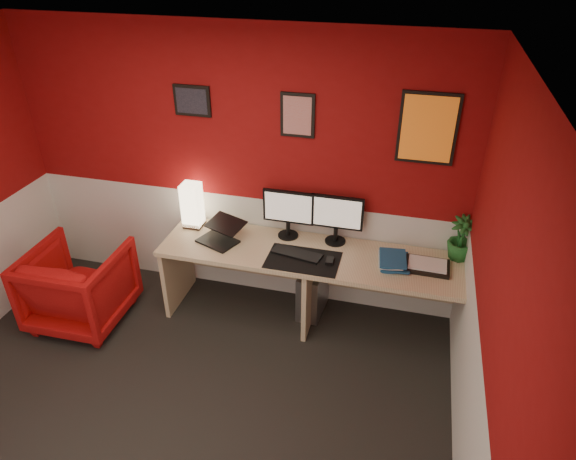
% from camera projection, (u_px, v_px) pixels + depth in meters
% --- Properties ---
extents(ground, '(4.00, 3.50, 0.01)m').
position_uv_depth(ground, '(166.00, 428.00, 3.69)').
color(ground, black).
rests_on(ground, ground).
extents(ceiling, '(4.00, 3.50, 0.01)m').
position_uv_depth(ceiling, '(100.00, 77.00, 2.40)').
color(ceiling, white).
rests_on(ceiling, ground).
extents(wall_back, '(4.00, 0.01, 2.50)m').
position_uv_depth(wall_back, '(237.00, 171.00, 4.50)').
color(wall_back, maroon).
rests_on(wall_back, ground).
extents(wall_right, '(0.01, 3.50, 2.50)m').
position_uv_depth(wall_right, '(495.00, 349.00, 2.62)').
color(wall_right, maroon).
rests_on(wall_right, ground).
extents(wainscot_back, '(4.00, 0.01, 1.00)m').
position_uv_depth(wainscot_back, '(241.00, 243.00, 4.88)').
color(wainscot_back, silver).
rests_on(wainscot_back, ground).
extents(wainscot_right, '(0.01, 3.50, 1.00)m').
position_uv_depth(wainscot_right, '(467.00, 443.00, 3.01)').
color(wainscot_right, silver).
rests_on(wainscot_right, ground).
extents(desk, '(2.60, 0.65, 0.73)m').
position_uv_depth(desk, '(311.00, 288.00, 4.51)').
color(desk, tan).
rests_on(desk, ground).
extents(shoji_lamp, '(0.16, 0.16, 0.40)m').
position_uv_depth(shoji_lamp, '(192.00, 206.00, 4.61)').
color(shoji_lamp, '#FFE5B2').
rests_on(shoji_lamp, desk).
extents(laptop, '(0.39, 0.34, 0.22)m').
position_uv_depth(laptop, '(217.00, 231.00, 4.41)').
color(laptop, black).
rests_on(laptop, desk).
extents(monitor_left, '(0.45, 0.06, 0.58)m').
position_uv_depth(monitor_left, '(288.00, 207.00, 4.41)').
color(monitor_left, black).
rests_on(monitor_left, desk).
extents(monitor_right, '(0.45, 0.06, 0.58)m').
position_uv_depth(monitor_right, '(337.00, 213.00, 4.32)').
color(monitor_right, black).
rests_on(monitor_right, desk).
extents(desk_mat, '(0.60, 0.38, 0.01)m').
position_uv_depth(desk_mat, '(303.00, 260.00, 4.23)').
color(desk_mat, black).
rests_on(desk_mat, desk).
extents(keyboard, '(0.44, 0.21, 0.02)m').
position_uv_depth(keyboard, '(297.00, 254.00, 4.29)').
color(keyboard, black).
rests_on(keyboard, desk_mat).
extents(mouse, '(0.06, 0.10, 0.03)m').
position_uv_depth(mouse, '(330.00, 261.00, 4.18)').
color(mouse, black).
rests_on(mouse, desk_mat).
extents(book_bottom, '(0.26, 0.33, 0.03)m').
position_uv_depth(book_bottom, '(380.00, 261.00, 4.19)').
color(book_bottom, navy).
rests_on(book_bottom, desk).
extents(book_middle, '(0.22, 0.28, 0.02)m').
position_uv_depth(book_middle, '(379.00, 259.00, 4.17)').
color(book_middle, silver).
rests_on(book_middle, book_bottom).
extents(book_top, '(0.24, 0.31, 0.03)m').
position_uv_depth(book_top, '(379.00, 258.00, 4.15)').
color(book_top, navy).
rests_on(book_top, book_middle).
extents(zen_tray, '(0.36, 0.26, 0.03)m').
position_uv_depth(zen_tray, '(427.00, 266.00, 4.13)').
color(zen_tray, black).
rests_on(zen_tray, desk).
extents(potted_plant, '(0.24, 0.24, 0.38)m').
position_uv_depth(potted_plant, '(461.00, 239.00, 4.16)').
color(potted_plant, '#19591E').
rests_on(potted_plant, desk).
extents(pc_tower, '(0.24, 0.47, 0.45)m').
position_uv_depth(pc_tower, '(313.00, 289.00, 4.71)').
color(pc_tower, '#99999E').
rests_on(pc_tower, ground).
extents(armchair, '(0.79, 0.81, 0.73)m').
position_uv_depth(armchair, '(79.00, 285.00, 4.54)').
color(armchair, '#B01514').
rests_on(armchair, ground).
extents(art_left, '(0.32, 0.02, 0.26)m').
position_uv_depth(art_left, '(192.00, 101.00, 4.25)').
color(art_left, black).
rests_on(art_left, wall_back).
extents(art_center, '(0.28, 0.02, 0.36)m').
position_uv_depth(art_center, '(298.00, 115.00, 4.09)').
color(art_center, red).
rests_on(art_center, wall_back).
extents(art_right, '(0.44, 0.02, 0.56)m').
position_uv_depth(art_right, '(428.00, 129.00, 3.88)').
color(art_right, orange).
rests_on(art_right, wall_back).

